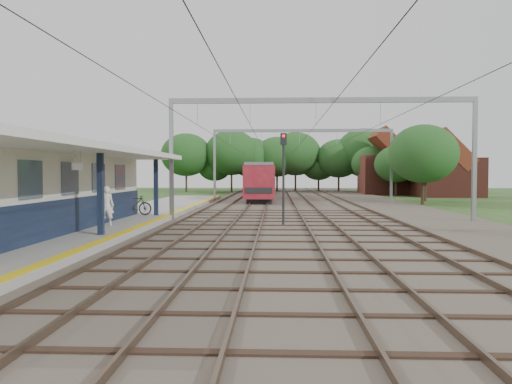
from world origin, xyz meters
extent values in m
plane|color=#2D4C1E|center=(0.00, 0.00, 0.00)|extent=(160.00, 160.00, 0.00)
cube|color=#473D33|center=(4.00, 30.00, 0.05)|extent=(18.00, 90.00, 0.10)
cube|color=gray|center=(-7.50, 14.00, 0.17)|extent=(5.00, 52.00, 0.35)
cube|color=yellow|center=(-5.25, 14.00, 0.35)|extent=(0.45, 52.00, 0.01)
cube|color=beige|center=(-8.90, 7.00, 2.05)|extent=(3.20, 18.00, 3.40)
cube|color=#0F1A32|center=(-7.28, 7.00, 1.05)|extent=(0.06, 18.00, 1.40)
cube|color=slate|center=(-7.27, 7.00, 2.55)|extent=(0.05, 16.00, 1.30)
cube|color=#0F1A32|center=(-5.90, 6.00, 1.95)|extent=(0.22, 0.22, 3.20)
cube|color=#0F1A32|center=(-5.90, 15.00, 1.95)|extent=(0.22, 0.22, 3.20)
cube|color=silver|center=(-7.80, 6.00, 3.67)|extent=(6.40, 20.00, 0.24)
cube|color=white|center=(-6.00, 4.00, 3.00)|extent=(0.06, 0.85, 0.26)
cube|color=brown|center=(-4.22, 30.00, 0.17)|extent=(0.07, 88.00, 0.15)
cube|color=brown|center=(-2.78, 30.00, 0.17)|extent=(0.07, 88.00, 0.15)
cube|color=brown|center=(-1.22, 30.00, 0.17)|extent=(0.07, 88.00, 0.15)
cube|color=brown|center=(0.22, 30.00, 0.17)|extent=(0.07, 88.00, 0.15)
cube|color=brown|center=(2.48, 30.00, 0.17)|extent=(0.07, 88.00, 0.15)
cube|color=brown|center=(3.92, 30.00, 0.17)|extent=(0.07, 88.00, 0.15)
cube|color=brown|center=(6.08, 30.00, 0.17)|extent=(0.07, 88.00, 0.15)
cube|color=brown|center=(7.52, 30.00, 0.17)|extent=(0.07, 88.00, 0.15)
cube|color=gray|center=(-5.00, 15.00, 3.50)|extent=(0.22, 0.22, 7.00)
cube|color=gray|center=(12.00, 15.00, 3.50)|extent=(0.22, 0.22, 7.00)
cube|color=gray|center=(3.50, 15.00, 6.85)|extent=(17.00, 0.20, 0.30)
cube|color=gray|center=(-5.00, 35.00, 3.50)|extent=(0.22, 0.22, 7.00)
cube|color=gray|center=(12.00, 35.00, 3.50)|extent=(0.22, 0.22, 7.00)
cube|color=gray|center=(3.50, 35.00, 6.85)|extent=(17.00, 0.20, 0.30)
cylinder|color=black|center=(-3.50, 30.00, 5.50)|extent=(0.02, 88.00, 0.02)
cylinder|color=black|center=(-0.50, 30.00, 5.50)|extent=(0.02, 88.00, 0.02)
cylinder|color=black|center=(3.20, 30.00, 5.50)|extent=(0.02, 88.00, 0.02)
cylinder|color=black|center=(6.80, 30.00, 5.50)|extent=(0.02, 88.00, 0.02)
cylinder|color=#382619|center=(-10.00, 61.00, 1.44)|extent=(0.28, 0.28, 2.88)
ellipsoid|color=#1B4D1E|center=(-10.00, 61.00, 4.96)|extent=(6.72, 6.72, 5.76)
cylinder|color=#382619|center=(-4.00, 63.00, 1.26)|extent=(0.28, 0.28, 2.52)
ellipsoid|color=#1B4D1E|center=(-4.00, 63.00, 4.34)|extent=(5.88, 5.88, 5.04)
cylinder|color=#382619|center=(2.00, 60.00, 1.62)|extent=(0.28, 0.28, 3.24)
ellipsoid|color=#1B4D1E|center=(2.00, 60.00, 5.58)|extent=(7.56, 7.56, 6.48)
cylinder|color=#382619|center=(8.00, 62.00, 1.35)|extent=(0.28, 0.28, 2.70)
ellipsoid|color=#1B4D1E|center=(8.00, 62.00, 4.65)|extent=(6.30, 6.30, 5.40)
cylinder|color=#382619|center=(14.50, 38.00, 1.26)|extent=(0.28, 0.28, 2.52)
ellipsoid|color=#1B4D1E|center=(14.50, 38.00, 4.34)|extent=(5.88, 5.88, 5.04)
cylinder|color=#382619|center=(15.00, 54.00, 1.44)|extent=(0.28, 0.28, 2.88)
ellipsoid|color=#1B4D1E|center=(15.00, 54.00, 4.96)|extent=(6.72, 6.72, 5.76)
cube|color=brown|center=(21.00, 46.00, 2.25)|extent=(7.00, 6.00, 4.50)
cube|color=maroon|center=(21.00, 46.00, 5.40)|extent=(4.99, 6.12, 4.99)
cube|color=brown|center=(16.00, 52.00, 2.50)|extent=(8.00, 6.00, 5.00)
cube|color=maroon|center=(16.00, 52.00, 5.90)|extent=(5.52, 6.12, 5.52)
imported|color=white|center=(-6.87, 9.48, 1.26)|extent=(0.71, 0.51, 1.82)
imported|color=black|center=(-7.13, 15.00, 0.94)|extent=(2.00, 0.65, 1.19)
cube|color=black|center=(-0.50, 36.91, 0.32)|extent=(2.15, 15.35, 0.44)
cube|color=maroon|center=(-0.50, 36.91, 1.99)|extent=(2.69, 16.69, 2.89)
cube|color=black|center=(-0.50, 36.91, 2.28)|extent=(2.73, 15.35, 0.83)
cube|color=slate|center=(-0.50, 36.91, 3.56)|extent=(2.47, 16.69, 0.28)
cube|color=black|center=(-0.50, 54.20, 0.32)|extent=(2.15, 15.35, 0.44)
cube|color=maroon|center=(-0.50, 54.20, 1.99)|extent=(2.69, 16.69, 2.89)
cube|color=black|center=(-0.50, 54.20, 2.28)|extent=(2.73, 15.35, 0.83)
cube|color=slate|center=(-0.50, 54.20, 3.56)|extent=(2.47, 16.69, 0.28)
cylinder|color=black|center=(1.35, 12.50, 2.21)|extent=(0.12, 0.12, 4.41)
cube|color=black|center=(1.35, 12.50, 4.51)|extent=(0.34, 0.21, 0.61)
sphere|color=red|center=(1.35, 12.40, 4.66)|extent=(0.15, 0.15, 0.15)
camera|label=1|loc=(0.98, -13.23, 2.77)|focal=35.00mm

